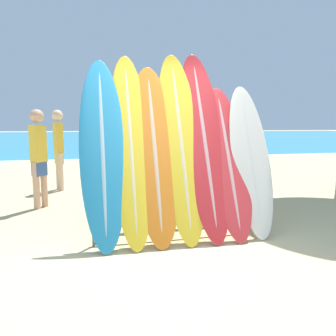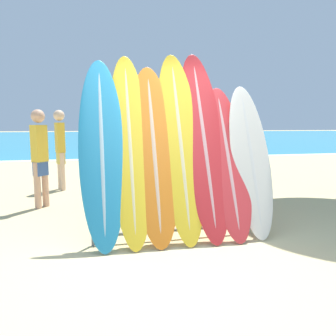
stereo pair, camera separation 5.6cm
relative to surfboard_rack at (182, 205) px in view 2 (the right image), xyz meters
The scene contains 13 objects.
ground_plane 0.91m from the surfboard_rack, 108.28° to the right, with size 160.00×160.00×0.00m, color tan.
ocean_water 39.54m from the surfboard_rack, 90.36° to the left, with size 120.00×60.00×0.01m.
surfboard_rack is the anchor object (origin of this frame).
surfboard_slot_0 1.23m from the surfboard_rack, behind, with size 0.56×1.00×2.31m.
surfboard_slot_1 1.00m from the surfboard_rack, 166.87° to the left, with size 0.52×1.07×2.40m.
surfboard_slot_2 0.78m from the surfboard_rack, 160.56° to the left, with size 0.59×1.01×2.25m.
surfboard_slot_3 0.80m from the surfboard_rack, 84.49° to the left, with size 0.57×1.10×2.45m.
surfboard_slot_4 0.89m from the surfboard_rack, 27.47° to the left, with size 0.58×1.18×2.48m.
surfboard_slot_5 0.85m from the surfboard_rack, ahead, with size 0.56×0.98×1.99m.
surfboard_slot_6 1.12m from the surfboard_rack, ahead, with size 0.54×0.85×2.01m.
person_near_water 2.97m from the surfboard_rack, 133.11° to the left, with size 0.28×0.29×1.73m.
person_mid_beach 2.83m from the surfboard_rack, 44.51° to the left, with size 0.28×0.27×1.65m.
person_far_left 4.18m from the surfboard_rack, 115.66° to the left, with size 0.24×0.30×1.79m.
Camera 2 is at (-0.85, -3.18, 1.46)m, focal length 35.00 mm.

